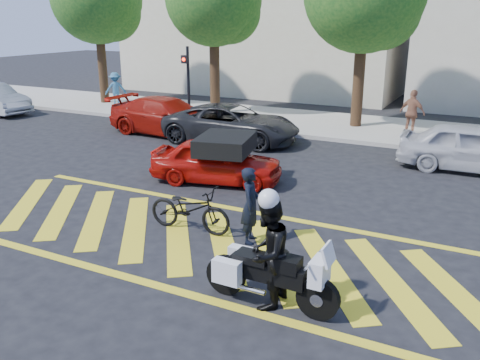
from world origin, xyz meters
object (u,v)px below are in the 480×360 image
at_px(officer_moto, 268,253).
at_px(parked_mid_left, 232,124).
at_px(bicycle, 190,209).
at_px(red_convertible, 217,161).
at_px(officer_bike, 251,205).
at_px(police_motorcycle, 268,274).
at_px(parked_mid_right, 472,148).
at_px(parked_left, 168,116).

distance_m(officer_moto, parked_mid_left, 10.92).
distance_m(bicycle, red_convertible, 3.35).
xyz_separation_m(officer_bike, red_convertible, (-2.51, 3.07, -0.17)).
height_order(officer_bike, police_motorcycle, officer_bike).
height_order(police_motorcycle, officer_moto, officer_moto).
bearing_deg(parked_mid_right, officer_bike, 152.44).
height_order(parked_left, parked_mid_left, parked_left).
relative_size(police_motorcycle, officer_moto, 1.26).
bearing_deg(parked_left, officer_bike, -133.70).
relative_size(officer_moto, parked_left, 0.37).
bearing_deg(red_convertible, police_motorcycle, -155.72).
height_order(officer_moto, parked_mid_right, officer_moto).
relative_size(officer_moto, parked_mid_left, 0.37).
bearing_deg(officer_moto, parked_mid_right, 166.68).
relative_size(officer_moto, parked_mid_right, 0.44).
xyz_separation_m(officer_bike, parked_mid_left, (-4.32, 7.37, -0.10)).
relative_size(police_motorcycle, parked_mid_right, 0.55).
xyz_separation_m(officer_moto, red_convertible, (-3.77, 5.09, -0.29)).
xyz_separation_m(officer_bike, parked_mid_right, (3.61, 7.37, -0.08)).
bearing_deg(officer_bike, officer_moto, -163.66).
xyz_separation_m(red_convertible, parked_mid_left, (-1.81, 4.30, 0.07)).
height_order(officer_bike, officer_moto, officer_moto).
distance_m(officer_bike, red_convertible, 3.97).
relative_size(bicycle, police_motorcycle, 0.83).
xyz_separation_m(officer_moto, parked_mid_right, (2.35, 9.39, -0.20)).
xyz_separation_m(officer_bike, police_motorcycle, (1.28, -2.01, -0.24)).
bearing_deg(police_motorcycle, officer_bike, 123.14).
bearing_deg(parked_mid_left, police_motorcycle, -154.72).
distance_m(officer_bike, parked_mid_right, 8.21).
relative_size(officer_bike, bicycle, 0.83).
bearing_deg(red_convertible, bicycle, -172.79).
bearing_deg(bicycle, police_motorcycle, -128.34).
distance_m(officer_moto, parked_left, 12.56).
bearing_deg(bicycle, parked_left, 34.98).
bearing_deg(parked_mid_right, red_convertible, 123.64).
xyz_separation_m(police_motorcycle, parked_left, (-8.36, 9.38, 0.16)).
relative_size(officer_moto, red_convertible, 0.50).
bearing_deg(red_convertible, parked_mid_right, -67.33).
distance_m(bicycle, parked_mid_left, 8.02).
height_order(bicycle, parked_mid_left, parked_mid_left).
bearing_deg(parked_left, officer_moto, -135.92).
height_order(red_convertible, parked_mid_right, parked_mid_right).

